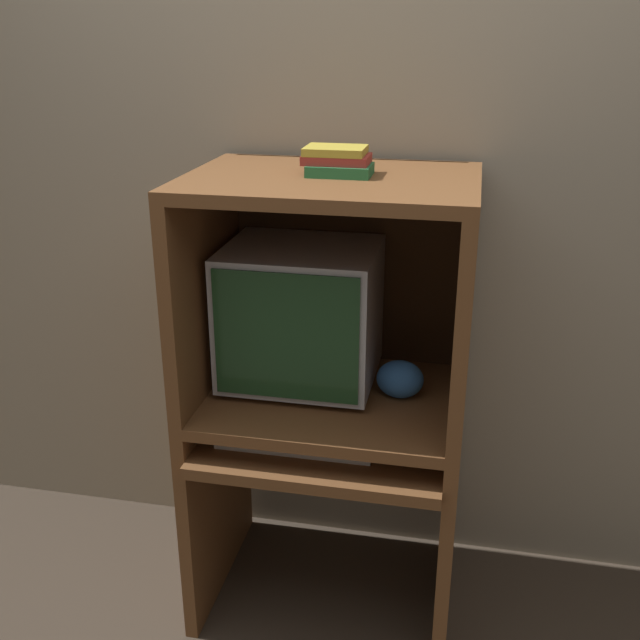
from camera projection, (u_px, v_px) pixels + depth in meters
name	position (u px, v px, depth m)	size (l,w,h in m)	color
wall_back	(352.00, 192.00, 2.42)	(6.00, 0.06, 2.60)	gray
desk_base	(328.00, 495.00, 2.39)	(0.81, 0.64, 0.65)	brown
desk_monitor_shelf	(330.00, 401.00, 2.30)	(0.81, 0.61, 0.10)	brown
hutch_upper	(333.00, 257.00, 2.16)	(0.81, 0.61, 0.67)	brown
crt_monitor	(301.00, 314.00, 2.29)	(0.46, 0.40, 0.44)	#B2B2B7
keyboard	(297.00, 439.00, 2.22)	(0.46, 0.17, 0.03)	beige
mouse	(395.00, 450.00, 2.16)	(0.06, 0.04, 0.03)	#B7B7B7
snack_bag	(400.00, 379.00, 2.25)	(0.14, 0.11, 0.12)	#336BB7
book_stack	(338.00, 161.00, 2.04)	(0.19, 0.14, 0.08)	#236638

